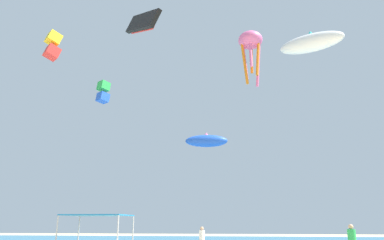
{
  "coord_description": "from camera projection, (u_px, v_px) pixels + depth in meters",
  "views": [
    {
      "loc": [
        3.43,
        -17.89,
        1.85
      ],
      "look_at": [
        -1.01,
        12.86,
        10.51
      ],
      "focal_mm": 34.89,
      "sensor_mm": 36.0,
      "label": 1
    }
  ],
  "objects": [
    {
      "name": "kite_box_yellow",
      "position": [
        53.0,
        46.0,
        34.64
      ],
      "size": [
        1.79,
        1.81,
        2.72
      ],
      "rotation": [
        0.0,
        0.0,
        2.41
      ],
      "color": "yellow"
    },
    {
      "name": "person_leftmost",
      "position": [
        352.0,
        238.0,
        20.4
      ],
      "size": [
        0.49,
        0.43,
        1.83
      ],
      "rotation": [
        0.0,
        0.0,
        6.17
      ],
      "color": "#33384C",
      "rests_on": "ground"
    },
    {
      "name": "kite_box_green",
      "position": [
        103.0,
        92.0,
        44.19
      ],
      "size": [
        1.68,
        1.71,
        2.58
      ],
      "rotation": [
        0.0,
        0.0,
        5.66
      ],
      "color": "green"
    },
    {
      "name": "kite_parafoil_black",
      "position": [
        143.0,
        22.0,
        35.13
      ],
      "size": [
        4.73,
        4.63,
        3.8
      ],
      "rotation": [
        0.0,
        0.0,
        5.43
      ],
      "color": "black"
    },
    {
      "name": "ocean_strip",
      "position": [
        219.0,
        240.0,
        44.12
      ],
      "size": [
        110.0,
        25.09,
        0.03
      ],
      "primitive_type": "cube",
      "color": "teal",
      "rests_on": "ground"
    },
    {
      "name": "canopy_tent",
      "position": [
        98.0,
        217.0,
        20.69
      ],
      "size": [
        3.38,
        2.72,
        2.33
      ],
      "color": "#B2B2B7",
      "rests_on": "ground"
    },
    {
      "name": "kite_octopus_pink",
      "position": [
        250.0,
        43.0,
        40.29
      ],
      "size": [
        2.77,
        2.77,
        6.16
      ],
      "rotation": [
        0.0,
        0.0,
        4.65
      ],
      "color": "pink"
    },
    {
      "name": "kite_inflatable_white",
      "position": [
        311.0,
        43.0,
        33.17
      ],
      "size": [
        5.87,
        3.78,
        2.07
      ],
      "rotation": [
        0.0,
        0.0,
        5.89
      ],
      "color": "white"
    },
    {
      "name": "kite_inflatable_blue",
      "position": [
        206.0,
        141.0,
        42.01
      ],
      "size": [
        4.89,
        1.93,
        1.7
      ],
      "rotation": [
        0.0,
        0.0,
        0.11
      ],
      "color": "blue"
    },
    {
      "name": "person_near_tent",
      "position": [
        202.0,
        237.0,
        25.84
      ],
      "size": [
        0.41,
        0.39,
        1.65
      ],
      "rotation": [
        0.0,
        0.0,
        0.51
      ],
      "color": "#33384C",
      "rests_on": "ground"
    }
  ]
}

